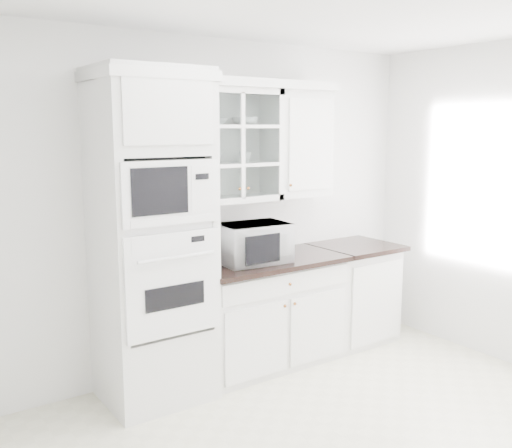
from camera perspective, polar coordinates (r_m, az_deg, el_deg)
room_shell at (r=3.66m, az=6.87°, el=6.23°), size 4.00×3.50×2.70m
oven_column at (r=4.16m, az=-10.32°, el=-1.52°), size 0.76×0.68×2.40m
base_cabinet_run at (r=4.87m, az=1.03°, el=-8.68°), size 1.32×0.67×0.92m
extra_base_cabinet at (r=5.49m, az=9.61°, el=-6.69°), size 0.72×0.67×0.92m
upper_cabinet_glass at (r=4.60m, az=-2.48°, el=7.85°), size 0.80×0.33×0.90m
upper_cabinet_solid at (r=4.99m, az=4.16°, el=7.98°), size 0.55×0.33×0.90m
crown_molding at (r=4.53m, az=-3.51°, el=13.95°), size 2.14×0.38×0.07m
countertop_microwave at (r=4.58m, az=-0.37°, el=-1.87°), size 0.58×0.50×0.32m
bowl_a at (r=4.49m, az=-4.30°, el=10.18°), size 0.26×0.26×0.05m
bowl_b at (r=4.65m, az=-1.15°, el=10.25°), size 0.23×0.23×0.06m
cup_a at (r=4.53m, az=-4.34°, el=6.72°), size 0.14×0.14×0.11m
cup_b at (r=4.66m, az=-1.13°, el=6.72°), size 0.10×0.10×0.09m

